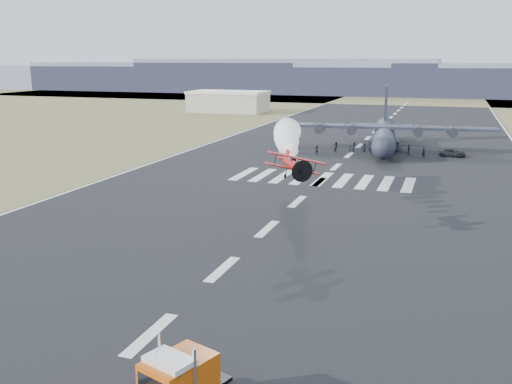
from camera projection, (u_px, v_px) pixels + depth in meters
The scene contains 20 objects.
ground at pixel (150, 334), 35.61m from camera, with size 500.00×500.00×0.00m, color black.
scrub_far at pixel (412, 99), 247.55m from camera, with size 500.00×80.00×0.00m, color olive.
runway_markings at pixel (336, 167), 90.90m from camera, with size 60.00×260.00×0.01m, color silver, non-canonical shape.
ridge_seg_a at pixel (74, 77), 335.09m from camera, with size 150.00×50.00×13.00m, color slate.
ridge_seg_b at pixel (173, 76), 314.40m from camera, with size 150.00×50.00×15.00m, color slate.
ridge_seg_c at pixel (287, 75), 293.72m from camera, with size 150.00×50.00×17.00m, color slate.
ridge_seg_d at pixel (417, 81), 273.72m from camera, with size 150.00×50.00×13.00m, color slate.
hangar_left at pixel (228, 101), 184.82m from camera, with size 24.50×14.50×6.70m.
aerobatic_biplane at pixel (293, 164), 54.16m from camera, with size 5.65×5.42×2.90m.
smoke_trail at pixel (287, 137), 72.39m from camera, with size 8.28×21.41×3.65m.
transport_aircraft at pixel (384, 134), 108.04m from camera, with size 39.98×32.84×11.53m.
support_vehicle at pixel (452, 153), 100.40m from camera, with size 2.11×4.57×1.27m, color black.
crew_a at pixel (424, 153), 99.17m from camera, with size 0.64×0.53×1.75m, color black.
crew_b at pixel (336, 147), 104.99m from camera, with size 0.92×0.57×1.90m, color black.
crew_c at pixel (350, 149), 103.58m from camera, with size 1.02×0.47×1.57m, color black.
crew_d at pixel (409, 149), 103.23m from camera, with size 0.98×0.50×1.68m, color black.
crew_e at pixel (364, 147), 105.66m from camera, with size 0.79×0.49×1.62m, color black.
crew_f at pixel (372, 149), 103.43m from camera, with size 1.53×0.49×1.65m, color black.
crew_g at pixel (317, 149), 102.48m from camera, with size 0.67×0.55×1.84m, color black.
crew_h at pixel (354, 147), 105.43m from camera, with size 0.89×0.55×1.83m, color black.
Camera 1 is at (16.82, -28.75, 16.79)m, focal length 40.00 mm.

